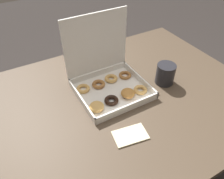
# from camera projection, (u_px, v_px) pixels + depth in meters

# --- Properties ---
(ground_plane) EXTENTS (8.00, 8.00, 0.00)m
(ground_plane) POSITION_uv_depth(u_px,v_px,m) (121.00, 173.00, 1.56)
(ground_plane) COLOR #2D2826
(dining_table) EXTENTS (1.26, 0.99, 0.76)m
(dining_table) POSITION_uv_depth(u_px,v_px,m) (125.00, 108.00, 1.12)
(dining_table) COLOR #4C3D2D
(dining_table) RESTS_ON ground_plane
(donut_box) EXTENTS (0.33, 0.31, 0.34)m
(donut_box) POSITION_uv_depth(u_px,v_px,m) (107.00, 76.00, 1.06)
(donut_box) COLOR silver
(donut_box) RESTS_ON dining_table
(coffee_mug) EXTENTS (0.09, 0.09, 0.11)m
(coffee_mug) POSITION_uv_depth(u_px,v_px,m) (165.00, 74.00, 1.10)
(coffee_mug) COLOR #232328
(coffee_mug) RESTS_ON dining_table
(paper_napkin) EXTENTS (0.15, 0.11, 0.01)m
(paper_napkin) POSITION_uv_depth(u_px,v_px,m) (130.00, 135.00, 0.88)
(paper_napkin) COLOR beige
(paper_napkin) RESTS_ON dining_table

